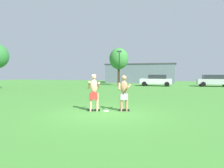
# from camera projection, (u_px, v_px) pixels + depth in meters

# --- Properties ---
(ground_plane) EXTENTS (80.00, 80.00, 0.00)m
(ground_plane) POSITION_uv_depth(u_px,v_px,m) (104.00, 113.00, 9.16)
(ground_plane) COLOR #428433
(player_with_cap) EXTENTS (0.77, 0.67, 1.74)m
(player_with_cap) POSITION_uv_depth(u_px,v_px,m) (94.00, 91.00, 9.55)
(player_with_cap) COLOR black
(player_with_cap) RESTS_ON ground_plane
(player_in_gray) EXTENTS (0.59, 0.69, 1.68)m
(player_in_gray) POSITION_uv_depth(u_px,v_px,m) (124.00, 92.00, 9.54)
(player_in_gray) COLOR black
(player_in_gray) RESTS_ON ground_plane
(frisbee) EXTENTS (0.25, 0.25, 0.03)m
(frisbee) POSITION_uv_depth(u_px,v_px,m) (106.00, 111.00, 9.56)
(frisbee) COLOR white
(frisbee) RESTS_ON ground_plane
(car_white_near_post) EXTENTS (4.31, 2.05, 1.58)m
(car_white_near_post) POSITION_uv_depth(u_px,v_px,m) (156.00, 80.00, 28.54)
(car_white_near_post) COLOR white
(car_white_near_post) RESTS_ON ground_plane
(car_silver_mid_lot) EXTENTS (4.38, 2.18, 1.58)m
(car_silver_mid_lot) POSITION_uv_depth(u_px,v_px,m) (214.00, 80.00, 27.47)
(car_silver_mid_lot) COLOR silver
(car_silver_mid_lot) RESTS_ON ground_plane
(lamp_post) EXTENTS (0.60, 0.24, 4.80)m
(lamp_post) POSITION_uv_depth(u_px,v_px,m) (119.00, 64.00, 27.63)
(lamp_post) COLOR black
(lamp_post) RESTS_ON ground_plane
(outbuilding_behind_lot) EXTENTS (12.85, 4.34, 3.55)m
(outbuilding_behind_lot) POSITION_uv_depth(u_px,v_px,m) (140.00, 73.00, 38.18)
(outbuilding_behind_lot) COLOR slate
(outbuilding_behind_lot) RESTS_ON ground_plane
(tree_right_field) EXTENTS (2.80, 2.80, 5.54)m
(tree_right_field) POSITION_uv_depth(u_px,v_px,m) (119.00, 59.00, 30.40)
(tree_right_field) COLOR #4C3823
(tree_right_field) RESTS_ON ground_plane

